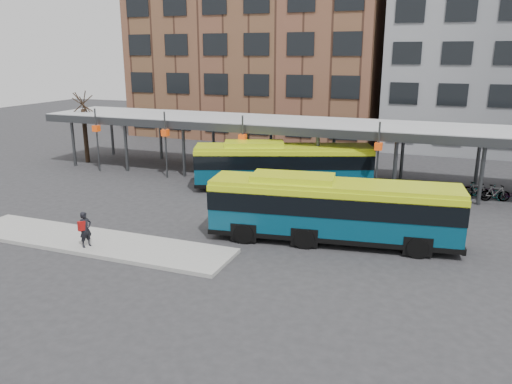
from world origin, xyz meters
name	(u,v)px	position (x,y,z in m)	size (l,w,h in m)	color
ground	(224,237)	(0.00, 0.00, 0.00)	(120.00, 120.00, 0.00)	#28282B
boarding_island	(94,242)	(-5.50, -3.00, 0.09)	(14.00, 3.00, 0.18)	gray
canopy	(298,125)	(-0.06, 12.87, 3.91)	(40.00, 6.53, 4.80)	#999B9E
tree	(85,133)	(-18.00, 12.00, 2.43)	(1.64, 1.64, 5.60)	black
building_brick	(261,32)	(-10.00, 32.00, 11.00)	(26.00, 14.00, 22.00)	brown
bus_front	(332,208)	(5.04, 1.33, 1.68)	(11.96, 4.10, 3.23)	#073950
bus_rear	(282,164)	(-0.17, 9.76, 1.67)	(11.75, 6.42, 3.21)	#073950
pedestrian	(85,229)	(-5.25, -3.80, 1.03)	(0.57, 0.70, 1.67)	black
bike_rack	(485,191)	(12.44, 12.06, 0.47)	(4.38, 1.72, 1.05)	slate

